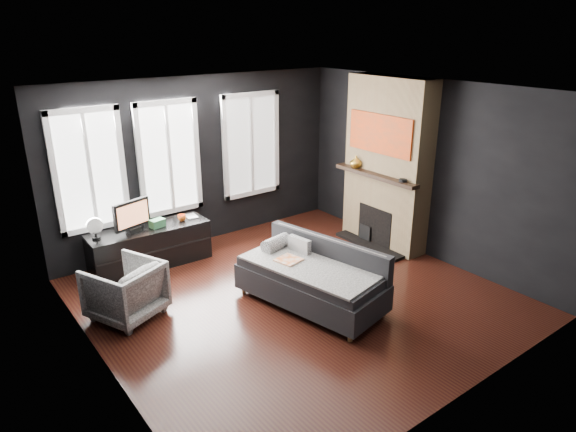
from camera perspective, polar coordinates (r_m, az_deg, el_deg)
floor at (r=6.93m, az=0.85°, el=-9.04°), size 5.00×5.00×0.00m
ceiling at (r=6.07m, az=0.99°, el=13.73°), size 5.00×5.00×0.00m
wall_back at (r=8.40m, az=-9.70°, el=5.97°), size 5.00×0.02×2.70m
wall_left at (r=5.31m, az=-20.90°, el=-3.79°), size 0.02×5.00×2.70m
wall_right at (r=8.09m, az=15.07°, el=4.99°), size 0.02×5.00×2.70m
windows at (r=7.98m, az=-12.93°, el=12.54°), size 4.00×0.16×1.76m
fireplace at (r=8.31m, az=10.97°, el=5.73°), size 0.70×1.62×2.70m
sofa at (r=6.58m, az=2.53°, el=-6.66°), size 1.34×2.08×0.82m
stripe_pillow at (r=6.86m, az=1.27°, el=-3.80°), size 0.14×0.36×0.35m
armchair at (r=6.64m, az=-17.66°, el=-7.61°), size 0.99×0.96×0.79m
media_console at (r=7.95m, az=-15.07°, el=-3.30°), size 1.77×0.59×0.61m
monitor at (r=7.66m, az=-16.98°, el=0.18°), size 0.61×0.29×0.54m
desk_fan at (r=7.60m, az=-20.66°, el=-1.27°), size 0.25×0.25×0.32m
mug at (r=7.97m, az=-11.72°, el=-0.10°), size 0.14×0.11×0.13m
book at (r=8.07m, az=-11.28°, el=0.54°), size 0.16×0.04×0.22m
storage_box at (r=7.82m, az=-14.32°, el=-0.77°), size 0.24×0.17×0.12m
mantel_vase at (r=8.44m, az=7.55°, el=5.98°), size 0.25×0.25×0.19m
mantel_clock at (r=7.81m, az=12.65°, el=3.89°), size 0.12×0.12×0.04m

